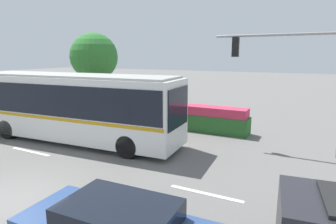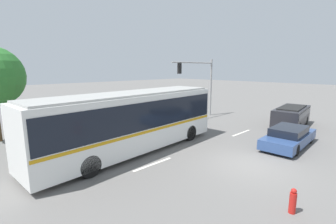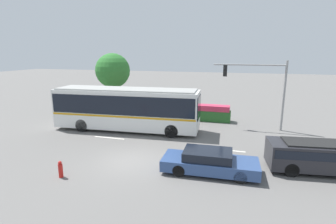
{
  "view_description": "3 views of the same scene",
  "coord_description": "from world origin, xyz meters",
  "px_view_note": "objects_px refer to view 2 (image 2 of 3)",
  "views": [
    {
      "loc": [
        7.74,
        -4.7,
        4.29
      ],
      "look_at": [
        2.06,
        6.49,
        1.75
      ],
      "focal_mm": 30.2,
      "sensor_mm": 36.0,
      "label": 1
    },
    {
      "loc": [
        -10.44,
        -5.07,
        4.67
      ],
      "look_at": [
        0.7,
        6.36,
        1.71
      ],
      "focal_mm": 25.31,
      "sensor_mm": 36.0,
      "label": 2
    },
    {
      "loc": [
        5.82,
        -12.91,
        6.1
      ],
      "look_at": [
        0.98,
        3.99,
        2.07
      ],
      "focal_mm": 27.78,
      "sensor_mm": 36.0,
      "label": 3
    }
  ],
  "objects_px": {
    "suv_left_lane": "(291,115)",
    "fire_hydrant": "(293,201)",
    "sedan_foreground": "(289,137)",
    "city_bus": "(132,118)",
    "traffic_light_pole": "(201,78)"
  },
  "relations": [
    {
      "from": "suv_left_lane",
      "to": "fire_hydrant",
      "type": "bearing_deg",
      "value": -167.87
    },
    {
      "from": "sedan_foreground",
      "to": "fire_hydrant",
      "type": "bearing_deg",
      "value": -162.25
    },
    {
      "from": "city_bus",
      "to": "suv_left_lane",
      "type": "height_order",
      "value": "city_bus"
    },
    {
      "from": "suv_left_lane",
      "to": "sedan_foreground",
      "type": "bearing_deg",
      "value": -169.35
    },
    {
      "from": "fire_hydrant",
      "to": "sedan_foreground",
      "type": "bearing_deg",
      "value": 20.03
    },
    {
      "from": "sedan_foreground",
      "to": "fire_hydrant",
      "type": "relative_size",
      "value": 5.78
    },
    {
      "from": "traffic_light_pole",
      "to": "fire_hydrant",
      "type": "relative_size",
      "value": 6.5
    },
    {
      "from": "city_bus",
      "to": "suv_left_lane",
      "type": "xyz_separation_m",
      "value": [
        12.74,
        -4.14,
        -0.97
      ]
    },
    {
      "from": "city_bus",
      "to": "fire_hydrant",
      "type": "height_order",
      "value": "city_bus"
    },
    {
      "from": "sedan_foreground",
      "to": "suv_left_lane",
      "type": "height_order",
      "value": "suv_left_lane"
    },
    {
      "from": "sedan_foreground",
      "to": "suv_left_lane",
      "type": "relative_size",
      "value": 0.96
    },
    {
      "from": "traffic_light_pole",
      "to": "sedan_foreground",
      "type": "bearing_deg",
      "value": 71.69
    },
    {
      "from": "city_bus",
      "to": "sedan_foreground",
      "type": "distance_m",
      "value": 9.47
    },
    {
      "from": "sedan_foreground",
      "to": "fire_hydrant",
      "type": "distance_m",
      "value": 7.52
    },
    {
      "from": "traffic_light_pole",
      "to": "fire_hydrant",
      "type": "height_order",
      "value": "traffic_light_pole"
    }
  ]
}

